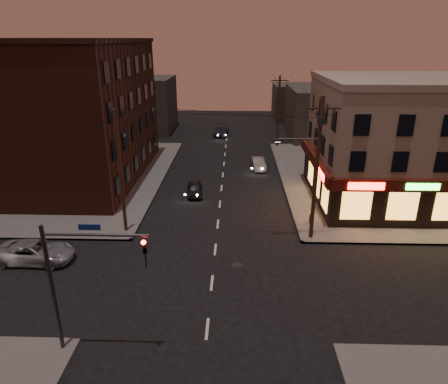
{
  "coord_description": "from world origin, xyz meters",
  "views": [
    {
      "loc": [
        1.32,
        -20.04,
        13.53
      ],
      "look_at": [
        0.52,
        6.69,
        3.2
      ],
      "focal_mm": 32.0,
      "sensor_mm": 36.0,
      "label": 1
    }
  ],
  "objects_px": {
    "sedan_near": "(195,189)",
    "fire_hydrant": "(311,218)",
    "suv_cross": "(35,252)",
    "sedan_mid": "(258,164)",
    "sedan_far": "(221,131)"
  },
  "relations": [
    {
      "from": "suv_cross",
      "to": "sedan_near",
      "type": "height_order",
      "value": "suv_cross"
    },
    {
      "from": "sedan_near",
      "to": "fire_hydrant",
      "type": "relative_size",
      "value": 4.57
    },
    {
      "from": "sedan_far",
      "to": "fire_hydrant",
      "type": "relative_size",
      "value": 6.44
    },
    {
      "from": "sedan_mid",
      "to": "fire_hydrant",
      "type": "distance_m",
      "value": 14.43
    },
    {
      "from": "sedan_near",
      "to": "suv_cross",
      "type": "bearing_deg",
      "value": -133.11
    },
    {
      "from": "sedan_far",
      "to": "suv_cross",
      "type": "bearing_deg",
      "value": -102.58
    },
    {
      "from": "suv_cross",
      "to": "sedan_mid",
      "type": "bearing_deg",
      "value": -35.71
    },
    {
      "from": "sedan_near",
      "to": "sedan_far",
      "type": "bearing_deg",
      "value": 80.37
    },
    {
      "from": "suv_cross",
      "to": "sedan_near",
      "type": "relative_size",
      "value": 1.45
    },
    {
      "from": "suv_cross",
      "to": "sedan_near",
      "type": "distance_m",
      "value": 15.11
    },
    {
      "from": "sedan_mid",
      "to": "fire_hydrant",
      "type": "bearing_deg",
      "value": -83.5
    },
    {
      "from": "sedan_mid",
      "to": "sedan_near",
      "type": "bearing_deg",
      "value": -134.67
    },
    {
      "from": "suv_cross",
      "to": "sedan_mid",
      "type": "xyz_separation_m",
      "value": [
        15.37,
        20.08,
        -0.07
      ]
    },
    {
      "from": "sedan_near",
      "to": "sedan_mid",
      "type": "distance_m",
      "value": 10.18
    },
    {
      "from": "sedan_far",
      "to": "sedan_near",
      "type": "bearing_deg",
      "value": -89.79
    }
  ]
}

